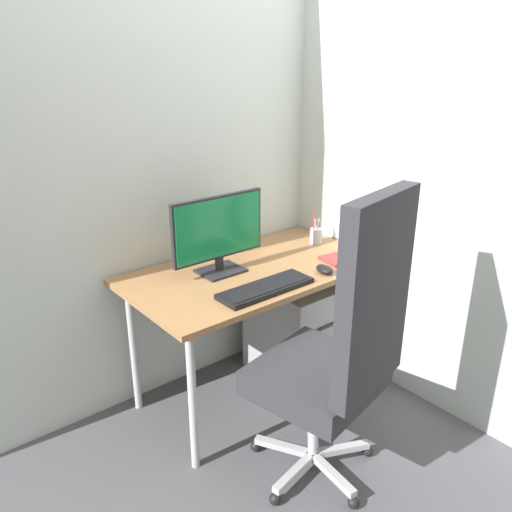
% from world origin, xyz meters
% --- Properties ---
extents(ground_plane, '(8.00, 8.00, 0.00)m').
position_xyz_m(ground_plane, '(0.00, 0.00, 0.00)').
color(ground_plane, '#4C4C51').
extents(wall_back, '(3.00, 0.04, 2.80)m').
position_xyz_m(wall_back, '(0.00, 0.38, 1.40)').
color(wall_back, '#B7C1BC').
rests_on(wall_back, ground_plane).
extents(wall_side_right, '(0.04, 2.41, 2.80)m').
position_xyz_m(wall_side_right, '(0.68, -0.25, 1.40)').
color(wall_side_right, '#B7C1BC').
rests_on(wall_side_right, ground_plane).
extents(desk, '(1.29, 0.71, 0.73)m').
position_xyz_m(desk, '(0.00, 0.00, 0.67)').
color(desk, '#996B42').
rests_on(desk, ground_plane).
extents(office_chair, '(0.58, 0.58, 1.31)m').
position_xyz_m(office_chair, '(-0.14, -0.71, 0.66)').
color(office_chair, black).
rests_on(office_chair, ground_plane).
extents(filing_cabinet, '(0.47, 0.49, 0.56)m').
position_xyz_m(filing_cabinet, '(0.35, 0.01, 0.28)').
color(filing_cabinet, '#9EA0A5').
rests_on(filing_cabinet, ground_plane).
extents(monitor, '(0.51, 0.17, 0.39)m').
position_xyz_m(monitor, '(-0.16, 0.08, 0.94)').
color(monitor, black).
rests_on(monitor, desk).
extents(keyboard, '(0.47, 0.16, 0.03)m').
position_xyz_m(keyboard, '(-0.13, -0.24, 0.74)').
color(keyboard, black).
rests_on(keyboard, desk).
extents(mouse, '(0.08, 0.12, 0.04)m').
position_xyz_m(mouse, '(0.23, -0.27, 0.75)').
color(mouse, black).
rests_on(mouse, desk).
extents(pen_holder, '(0.07, 0.07, 0.17)m').
position_xyz_m(pen_holder, '(0.51, 0.07, 0.78)').
color(pen_holder, '#B2B5BA').
rests_on(pen_holder, desk).
extents(notebook, '(0.18, 0.17, 0.02)m').
position_xyz_m(notebook, '(0.41, -0.20, 0.74)').
color(notebook, '#B23333').
rests_on(notebook, desk).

